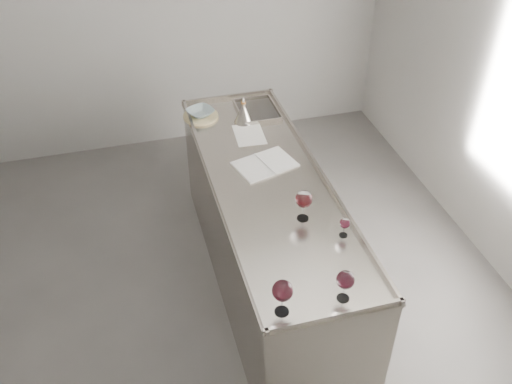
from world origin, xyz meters
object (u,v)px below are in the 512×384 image
object	(u,v)px
counter	(268,234)
notebook	(265,164)
wine_glass_right	(304,200)
wine_glass_middle	(345,280)
wine_glass_small	(345,224)
wine_glass_left	(283,291)
wine_funnel	(244,114)
ceramic_bowl	(201,112)

from	to	relation	value
counter	notebook	world-z (taller)	counter
wine_glass_right	wine_glass_middle	bearing A→B (deg)	-90.71
wine_glass_right	wine_glass_small	distance (m)	0.28
counter	wine_glass_right	distance (m)	0.75
counter	wine_glass_left	distance (m)	1.27
counter	wine_glass_right	size ratio (longest dim) A/B	11.69
counter	wine_glass_right	bearing A→B (deg)	-77.28
wine_glass_small	notebook	distance (m)	0.86
counter	wine_funnel	distance (m)	0.95
counter	wine_glass_right	xyz separation A→B (m)	(0.09, -0.41, 0.61)
wine_glass_small	wine_funnel	world-z (taller)	wine_funnel
notebook	wine_funnel	distance (m)	0.60
wine_glass_left	notebook	size ratio (longest dim) A/B	0.46
counter	ceramic_bowl	world-z (taller)	ceramic_bowl
wine_glass_middle	wine_funnel	bearing A→B (deg)	91.67
wine_glass_left	wine_glass_right	bearing A→B (deg)	62.61
wine_glass_left	ceramic_bowl	size ratio (longest dim) A/B	1.08
wine_glass_left	wine_glass_small	world-z (taller)	wine_glass_left
counter	notebook	size ratio (longest dim) A/B	5.26
ceramic_bowl	wine_glass_left	bearing A→B (deg)	-89.34
wine_glass_middle	wine_funnel	xyz separation A→B (m)	(-0.05, 1.87, -0.07)
ceramic_bowl	wine_funnel	size ratio (longest dim) A/B	0.90
wine_glass_left	counter	bearing A→B (deg)	76.89
wine_glass_middle	ceramic_bowl	xyz separation A→B (m)	(-0.36, 2.03, -0.09)
wine_glass_small	notebook	bearing A→B (deg)	106.73
ceramic_bowl	notebook	bearing A→B (deg)	-68.04
counter	notebook	bearing A→B (deg)	81.64
wine_glass_right	wine_funnel	world-z (taller)	wine_funnel
wine_glass_middle	wine_glass_right	world-z (taller)	wine_glass_right
wine_glass_left	wine_glass_middle	distance (m)	0.34
wine_glass_small	wine_glass_middle	bearing A→B (deg)	-112.56
wine_glass_left	wine_glass_right	xyz separation A→B (m)	(0.35, 0.67, -0.00)
notebook	counter	bearing A→B (deg)	-114.15
counter	notebook	xyz separation A→B (m)	(0.03, 0.19, 0.47)
wine_glass_middle	notebook	xyz separation A→B (m)	(-0.06, 1.28, -0.13)
wine_glass_middle	wine_glass_right	size ratio (longest dim) A/B	0.92
wine_glass_right	ceramic_bowl	world-z (taller)	wine_glass_right
wine_glass_small	wine_funnel	bearing A→B (deg)	99.79
wine_glass_middle	wine_glass_left	bearing A→B (deg)	180.00
wine_glass_right	notebook	bearing A→B (deg)	96.09
wine_glass_left	ceramic_bowl	xyz separation A→B (m)	(-0.02, 2.03, -0.11)
wine_glass_small	wine_funnel	xyz separation A→B (m)	(-0.24, 1.41, -0.02)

